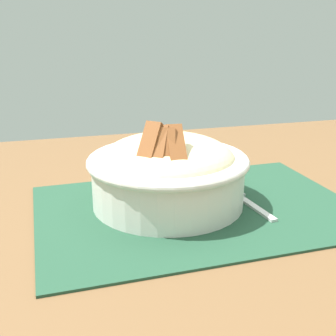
% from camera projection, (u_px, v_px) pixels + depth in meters
% --- Properties ---
extents(table, '(1.24, 0.89, 0.77)m').
position_uv_depth(table, '(210.00, 260.00, 0.58)').
color(table, brown).
rests_on(table, ground_plane).
extents(placemat, '(0.42, 0.29, 0.00)m').
position_uv_depth(placemat, '(197.00, 209.00, 0.57)').
color(placemat, '#1E422D').
rests_on(placemat, table).
extents(bowl, '(0.24, 0.24, 0.12)m').
position_uv_depth(bowl, '(168.00, 170.00, 0.57)').
color(bowl, silver).
rests_on(bowl, placemat).
extents(fork, '(0.03, 0.14, 0.00)m').
position_uv_depth(fork, '(243.00, 199.00, 0.59)').
color(fork, silver).
rests_on(fork, placemat).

